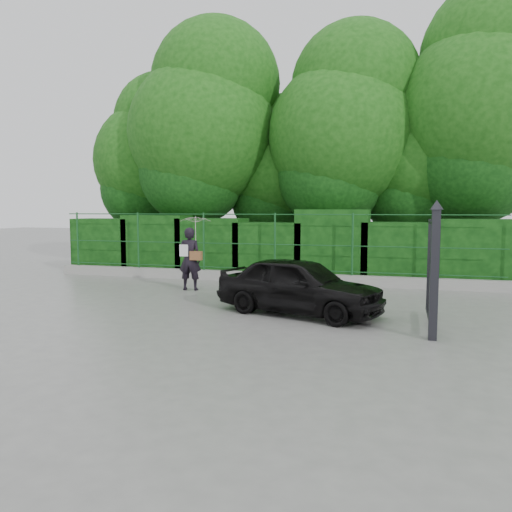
# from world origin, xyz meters

# --- Properties ---
(ground) EXTENTS (80.00, 80.00, 0.00)m
(ground) POSITION_xyz_m (0.00, 0.00, 0.00)
(ground) COLOR gray
(kerb) EXTENTS (14.00, 0.25, 0.30)m
(kerb) POSITION_xyz_m (0.00, 4.50, 0.15)
(kerb) COLOR #9E9E99
(kerb) RESTS_ON ground
(fence) EXTENTS (14.13, 0.06, 1.80)m
(fence) POSITION_xyz_m (0.22, 4.50, 1.20)
(fence) COLOR #174E21
(fence) RESTS_ON kerb
(hedge) EXTENTS (14.20, 1.20, 2.20)m
(hedge) POSITION_xyz_m (0.01, 5.50, 0.97)
(hedge) COLOR black
(hedge) RESTS_ON ground
(trees) EXTENTS (17.10, 6.15, 8.08)m
(trees) POSITION_xyz_m (1.14, 7.74, 4.62)
(trees) COLOR black
(trees) RESTS_ON ground
(gate) EXTENTS (0.22, 2.33, 2.36)m
(gate) POSITION_xyz_m (4.60, -0.72, 1.19)
(gate) COLOR #222227
(gate) RESTS_ON ground
(woman) EXTENTS (0.90, 0.86, 2.03)m
(woman) POSITION_xyz_m (-1.39, 2.50, 1.29)
(woman) COLOR black
(woman) RESTS_ON ground
(car) EXTENTS (3.84, 2.45, 1.22)m
(car) POSITION_xyz_m (2.01, 0.23, 0.61)
(car) COLOR black
(car) RESTS_ON ground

